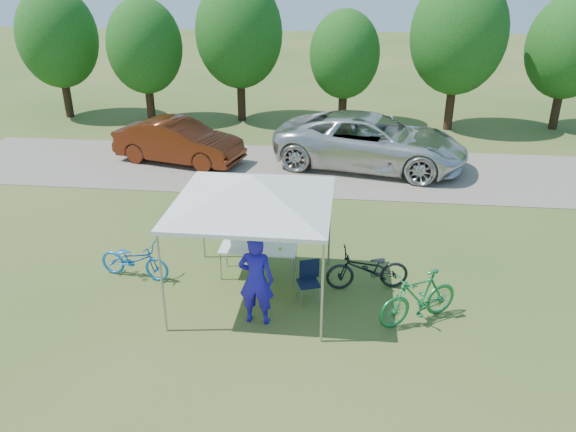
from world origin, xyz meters
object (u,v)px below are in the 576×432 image
(cooler, at_px, (241,240))
(bike_dark, at_px, (368,269))
(folding_table, at_px, (259,249))
(minivan, at_px, (371,141))
(bike_green, at_px, (419,297))
(cyclist, at_px, (256,280))
(bike_blue, at_px, (134,260))
(folding_chair, at_px, (309,277))
(sedan, at_px, (179,141))

(cooler, bearing_deg, bike_dark, -6.19)
(folding_table, xyz_separation_m, cooler, (-0.39, -0.00, 0.21))
(minivan, bearing_deg, bike_dark, -169.93)
(bike_green, xyz_separation_m, bike_dark, (-0.97, 1.11, -0.07))
(cyclist, relative_size, minivan, 0.29)
(bike_blue, relative_size, bike_green, 0.93)
(minivan, bearing_deg, cyclist, 177.47)
(folding_chair, relative_size, bike_green, 0.47)
(cooler, relative_size, minivan, 0.07)
(cooler, bearing_deg, folding_table, 0.00)
(bike_dark, bearing_deg, bike_green, 30.87)
(bike_blue, xyz_separation_m, sedan, (-1.28, 7.89, 0.33))
(folding_chair, relative_size, sedan, 0.18)
(bike_dark, distance_m, sedan, 10.15)
(cyclist, bearing_deg, cooler, -67.55)
(cyclist, relative_size, bike_blue, 1.13)
(folding_chair, bearing_deg, cyclist, -153.74)
(folding_table, bearing_deg, bike_blue, -171.76)
(cyclist, xyz_separation_m, bike_green, (3.16, 0.37, -0.41))
(cyclist, distance_m, bike_dark, 2.69)
(folding_table, bearing_deg, folding_chair, -33.83)
(sedan, bearing_deg, bike_blue, -156.53)
(bike_green, height_order, bike_dark, bike_green)
(folding_table, xyz_separation_m, folding_chair, (1.20, -0.80, -0.17))
(bike_blue, bearing_deg, folding_chair, -86.01)
(cyclist, xyz_separation_m, minivan, (2.40, 9.56, -0.03))
(bike_blue, xyz_separation_m, bike_green, (6.18, -1.02, 0.10))
(bike_blue, relative_size, minivan, 0.26)
(cooler, xyz_separation_m, bike_blue, (-2.37, -0.40, -0.43))
(cyclist, distance_m, bike_blue, 3.36)
(folding_table, bearing_deg, bike_dark, -7.18)
(cyclist, xyz_separation_m, bike_dark, (2.19, 1.49, -0.48))
(minivan, height_order, sedan, minivan)
(folding_table, bearing_deg, cyclist, -82.06)
(folding_table, distance_m, bike_green, 3.70)
(folding_chair, xyz_separation_m, bike_dark, (1.24, 0.50, -0.02))
(folding_chair, relative_size, minivan, 0.13)
(bike_green, relative_size, bike_dark, 1.00)
(folding_table, xyz_separation_m, bike_dark, (2.44, -0.31, -0.19))
(sedan, bearing_deg, cooler, -139.74)
(bike_green, distance_m, minivan, 9.23)
(cooler, bearing_deg, bike_blue, -170.42)
(minivan, relative_size, sedan, 1.42)
(folding_chair, height_order, sedan, sedan)
(cyclist, bearing_deg, folding_chair, -131.14)
(folding_table, distance_m, sedan, 8.52)
(folding_chair, distance_m, cooler, 1.82)
(folding_table, bearing_deg, cooler, -180.00)
(bike_green, relative_size, minivan, 0.28)
(folding_chair, distance_m, cyclist, 1.45)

